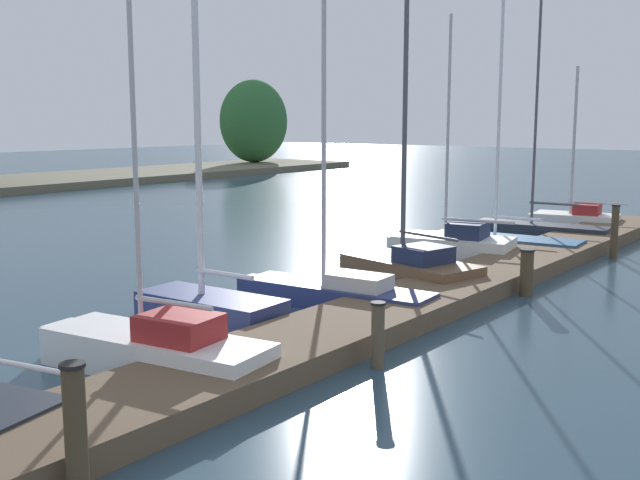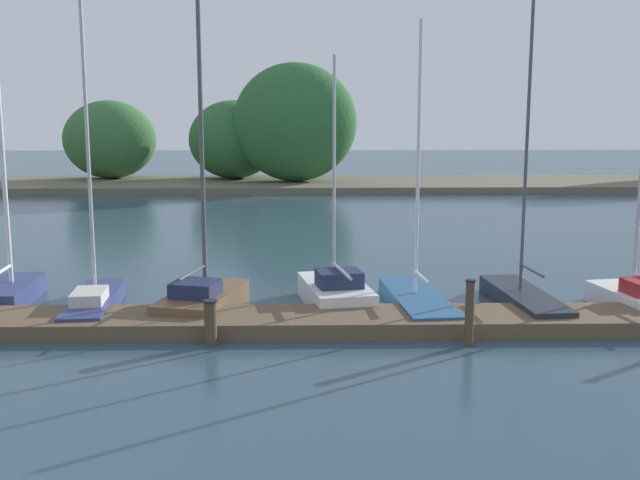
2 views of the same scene
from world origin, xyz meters
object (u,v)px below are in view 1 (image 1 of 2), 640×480
Objects in this scene: sailboat_8 at (499,241)px; mooring_piling_4 at (614,232)px; sailboat_4 at (205,303)px; sailboat_10 at (574,218)px; sailboat_3 at (151,347)px; sailboat_7 at (450,245)px; mooring_piling_1 at (76,431)px; sailboat_5 at (332,287)px; mooring_piling_2 at (378,335)px; sailboat_9 at (535,228)px; mooring_piling_3 at (527,272)px; sailboat_6 at (407,264)px.

mooring_piling_4 is (0.68, -2.86, 0.43)m from sailboat_8.
sailboat_4 is 1.10× the size of sailboat_10.
sailboat_7 is at bearing -93.85° from sailboat_3.
sailboat_8 reaches higher than mooring_piling_1.
sailboat_3 is 4.67m from sailboat_5.
sailboat_4 reaches higher than mooring_piling_1.
mooring_piling_4 is (8.46, -2.76, 0.34)m from sailboat_5.
sailboat_9 is at bearing 12.43° from mooring_piling_2.
sailboat_5 is at bearing 85.65° from sailboat_9.
sailboat_9 is 6.17× the size of mooring_piling_1.
sailboat_8 is at bearing 30.29° from mooring_piling_3.
sailboat_6 is 10.45m from sailboat_10.
sailboat_10 is 5.35× the size of mooring_piling_2.
sailboat_8 reaches higher than mooring_piling_2.
sailboat_8 is (10.15, -0.92, -0.10)m from sailboat_4.
sailboat_5 is 8.91m from mooring_piling_4.
mooring_piling_1 is at bearing 179.39° from mooring_piling_4.
sailboat_3 reaches higher than sailboat_7.
sailboat_4 is 2.57m from sailboat_5.
mooring_piling_3 is (10.61, -0.04, -0.19)m from mooring_piling_1.
sailboat_4 is 0.72× the size of sailboat_6.
sailboat_6 is 1.29× the size of sailboat_7.
mooring_piling_3 is (5.47, -3.65, 0.11)m from sailboat_4.
sailboat_4 is 3.75m from mooring_piling_2.
sailboat_8 is at bearing -112.88° from sailboat_7.
sailboat_8 is at bearing 85.41° from sailboat_9.
mooring_piling_4 is (13.12, -2.50, 0.34)m from sailboat_3.
sailboat_6 is 0.96× the size of sailboat_9.
sailboat_5 is at bearing 139.76° from mooring_piling_3.
sailboat_7 is at bearing 49.46° from mooring_piling_3.
sailboat_6 is 5.81m from mooring_piling_2.
mooring_piling_1 is 10.62m from mooring_piling_3.
sailboat_6 is at bearing 100.70° from mooring_piling_3.
mooring_piling_1 is (-20.58, -2.48, 0.31)m from sailboat_10.
mooring_piling_1 is at bearing 94.94° from sailboat_8.
sailboat_10 is at bearing -105.57° from sailboat_7.
sailboat_3 reaches higher than mooring_piling_2.
mooring_piling_1 is (-15.29, -2.69, 0.40)m from sailboat_8.
mooring_piling_4 reaches higher than mooring_piling_3.
sailboat_3 is 3.69m from mooring_piling_1.
mooring_piling_2 is at bearing -147.58° from sailboat_3.
mooring_piling_2 is at bearing 100.27° from sailboat_8.
sailboat_10 is (10.45, -0.02, -0.07)m from sailboat_6.
mooring_piling_1 is 15.97m from mooring_piling_4.
sailboat_9 is (15.03, 0.38, -0.03)m from sailboat_3.
mooring_piling_2 is at bearing 131.82° from sailboat_5.
sailboat_6 is at bearing 90.80° from sailboat_7.
sailboat_7 is 4.36× the size of mooring_piling_4.
sailboat_8 is (12.44, 0.36, -0.09)m from sailboat_3.
sailboat_9 reaches higher than mooring_piling_2.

